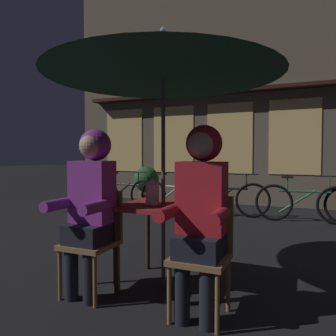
# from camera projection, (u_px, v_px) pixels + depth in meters

# --- Properties ---
(ground_plane) EXTENTS (60.00, 60.00, 0.00)m
(ground_plane) POSITION_uv_depth(u_px,v_px,m) (163.00, 284.00, 2.90)
(ground_plane) COLOR black
(cafe_table) EXTENTS (0.72, 0.72, 0.74)m
(cafe_table) POSITION_uv_depth(u_px,v_px,m) (163.00, 215.00, 2.88)
(cafe_table) COLOR maroon
(cafe_table) RESTS_ON ground_plane
(patio_umbrella) EXTENTS (2.10, 2.10, 2.31)m
(patio_umbrella) POSITION_uv_depth(u_px,v_px,m) (163.00, 56.00, 2.82)
(patio_umbrella) COLOR #4C4C51
(patio_umbrella) RESTS_ON ground_plane
(lantern) EXTENTS (0.11, 0.11, 0.23)m
(lantern) POSITION_uv_depth(u_px,v_px,m) (153.00, 191.00, 2.84)
(lantern) COLOR white
(lantern) RESTS_ON cafe_table
(chair_left) EXTENTS (0.40, 0.40, 0.87)m
(chair_left) POSITION_uv_depth(u_px,v_px,m) (95.00, 235.00, 2.73)
(chair_left) COLOR olive
(chair_left) RESTS_ON ground_plane
(chair_right) EXTENTS (0.40, 0.40, 0.87)m
(chair_right) POSITION_uv_depth(u_px,v_px,m) (203.00, 248.00, 2.36)
(chair_right) COLOR olive
(chair_right) RESTS_ON ground_plane
(person_left_hooded) EXTENTS (0.45, 0.56, 1.40)m
(person_left_hooded) POSITION_uv_depth(u_px,v_px,m) (90.00, 195.00, 2.66)
(person_left_hooded) COLOR black
(person_left_hooded) RESTS_ON ground_plane
(person_right_hooded) EXTENTS (0.45, 0.56, 1.40)m
(person_right_hooded) POSITION_uv_depth(u_px,v_px,m) (201.00, 201.00, 2.29)
(person_right_hooded) COLOR black
(person_right_hooded) RESTS_ON ground_plane
(shopfront_building) EXTENTS (10.00, 0.93, 6.20)m
(shopfront_building) POSITION_uv_depth(u_px,v_px,m) (263.00, 76.00, 7.65)
(shopfront_building) COLOR #6B5B4C
(shopfront_building) RESTS_ON ground_plane
(bicycle_nearest) EXTENTS (1.67, 0.27, 0.84)m
(bicycle_nearest) POSITION_uv_depth(u_px,v_px,m) (124.00, 193.00, 7.02)
(bicycle_nearest) COLOR black
(bicycle_nearest) RESTS_ON ground_plane
(bicycle_second) EXTENTS (1.65, 0.42, 0.84)m
(bicycle_second) POSITION_uv_depth(u_px,v_px,m) (173.00, 196.00, 6.53)
(bicycle_second) COLOR black
(bicycle_second) RESTS_ON ground_plane
(bicycle_third) EXTENTS (1.65, 0.41, 0.84)m
(bicycle_third) POSITION_uv_depth(u_px,v_px,m) (225.00, 199.00, 6.11)
(bicycle_third) COLOR black
(bicycle_third) RESTS_ON ground_plane
(bicycle_fourth) EXTENTS (1.68, 0.12, 0.84)m
(bicycle_fourth) POSITION_uv_depth(u_px,v_px,m) (304.00, 203.00, 5.58)
(bicycle_fourth) COLOR black
(bicycle_fourth) RESTS_ON ground_plane
(potted_plant) EXTENTS (0.60, 0.60, 0.92)m
(potted_plant) POSITION_uv_depth(u_px,v_px,m) (146.00, 183.00, 7.50)
(potted_plant) COLOR brown
(potted_plant) RESTS_ON ground_plane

